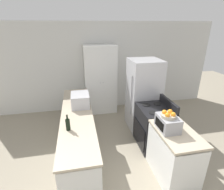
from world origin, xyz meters
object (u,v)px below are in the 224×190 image
(pantry_cabinet, at_px, (100,80))
(stove, at_px, (153,127))
(refrigerator, at_px, (143,95))
(toaster_oven, at_px, (168,123))
(fruit_bowl, at_px, (169,115))
(wine_bottle, at_px, (68,124))
(microwave, at_px, (80,100))

(pantry_cabinet, distance_m, stove, 2.14)
(refrigerator, xyz_separation_m, toaster_oven, (-0.18, -1.56, 0.14))
(refrigerator, xyz_separation_m, fruit_bowl, (-0.20, -1.57, 0.30))
(stove, relative_size, fruit_bowl, 4.48)
(refrigerator, height_order, wine_bottle, refrigerator)
(refrigerator, height_order, microwave, refrigerator)
(wine_bottle, xyz_separation_m, fruit_bowl, (1.58, -0.32, 0.18))
(refrigerator, bearing_deg, microwave, -166.87)
(microwave, bearing_deg, stove, -15.81)
(wine_bottle, height_order, toaster_oven, wine_bottle)
(toaster_oven, bearing_deg, stove, 79.19)
(pantry_cabinet, height_order, microwave, pantry_cabinet)
(refrigerator, relative_size, toaster_oven, 4.46)
(refrigerator, bearing_deg, wine_bottle, -144.93)
(toaster_oven, relative_size, fruit_bowl, 1.67)
(stove, bearing_deg, toaster_oven, -100.81)
(wine_bottle, relative_size, toaster_oven, 0.70)
(microwave, distance_m, fruit_bowl, 1.82)
(refrigerator, relative_size, fruit_bowl, 7.44)
(stove, relative_size, refrigerator, 0.60)
(pantry_cabinet, relative_size, stove, 1.88)
(refrigerator, distance_m, toaster_oven, 1.57)
(microwave, height_order, wine_bottle, wine_bottle)
(stove, height_order, microwave, microwave)
(pantry_cabinet, height_order, fruit_bowl, pantry_cabinet)
(microwave, xyz_separation_m, toaster_oven, (1.36, -1.19, -0.01))
(microwave, bearing_deg, pantry_cabinet, 66.52)
(wine_bottle, bearing_deg, fruit_bowl, -11.59)
(microwave, height_order, toaster_oven, microwave)
(stove, distance_m, refrigerator, 0.89)
(fruit_bowl, bearing_deg, pantry_cabinet, 105.18)
(pantry_cabinet, distance_m, wine_bottle, 2.49)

